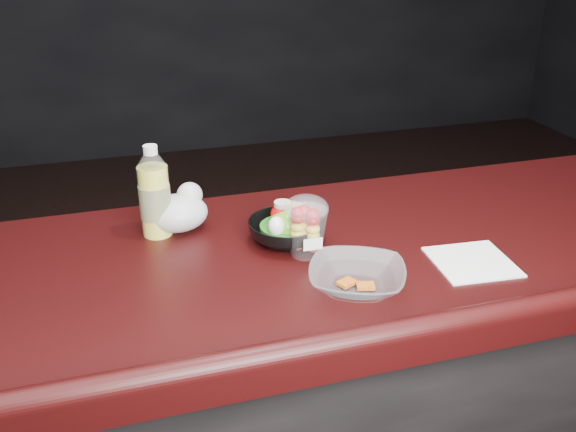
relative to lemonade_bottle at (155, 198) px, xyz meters
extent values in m
cube|color=black|center=(0.18, -0.18, -0.11)|extent=(4.06, 0.71, 0.04)
cylinder|color=yellow|center=(0.00, 0.00, -0.01)|extent=(0.07, 0.07, 0.16)
cylinder|color=white|center=(0.00, 0.00, -0.01)|extent=(0.07, 0.07, 0.16)
cone|color=white|center=(0.00, 0.00, 0.09)|extent=(0.07, 0.07, 0.03)
cylinder|color=white|center=(0.00, 0.00, 0.11)|extent=(0.03, 0.03, 0.02)
cylinder|color=#072D99|center=(0.00, 0.00, -0.01)|extent=(0.07, 0.07, 0.08)
ellipsoid|color=white|center=(0.29, -0.19, 0.02)|extent=(0.09, 0.09, 0.05)
ellipsoid|color=#3C800E|center=(0.27, -0.12, -0.05)|extent=(0.09, 0.09, 0.08)
cylinder|color=black|center=(0.27, -0.12, 0.00)|extent=(0.01, 0.01, 0.01)
ellipsoid|color=silver|center=(0.05, 0.01, -0.05)|extent=(0.14, 0.12, 0.08)
sphere|color=silver|center=(0.08, 0.03, -0.01)|extent=(0.06, 0.06, 0.06)
imported|color=black|center=(0.27, -0.12, -0.06)|extent=(0.19, 0.19, 0.05)
cylinder|color=#0F470C|center=(0.27, -0.12, -0.05)|extent=(0.12, 0.12, 0.01)
ellipsoid|color=#A0060A|center=(0.26, -0.11, -0.03)|extent=(0.06, 0.06, 0.05)
cylinder|color=beige|center=(0.26, -0.11, 0.00)|extent=(0.04, 0.04, 0.01)
ellipsoid|color=white|center=(0.24, -0.15, -0.03)|extent=(0.04, 0.04, 0.05)
imported|color=silver|center=(0.34, -0.35, -0.07)|extent=(0.25, 0.25, 0.05)
cube|color=#990F0C|center=(0.33, -0.34, -0.08)|extent=(0.04, 0.04, 0.01)
cube|color=#990F0C|center=(0.36, -0.36, -0.08)|extent=(0.04, 0.03, 0.01)
cube|color=white|center=(0.61, -0.33, -0.09)|extent=(0.17, 0.17, 0.00)
camera|label=1|loc=(-0.10, -1.34, 0.57)|focal=40.00mm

